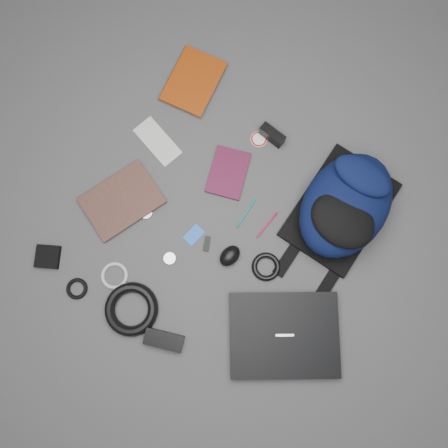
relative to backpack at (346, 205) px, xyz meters
The scene contains 22 objects.
ground 0.47m from the backpack, 143.72° to the right, with size 4.00×4.00×0.00m, color #4F4F51.
backpack is the anchor object (origin of this frame).
laptop 0.54m from the backpack, 86.79° to the right, with size 0.40×0.31×0.04m, color black.
textbook_red 0.89m from the backpack, 168.13° to the left, with size 0.20×0.26×0.03m, color #862D07.
comic_book 0.93m from the backpack, 158.72° to the right, with size 0.21×0.29×0.02m, color #9A450B.
envelope 0.79m from the backpack, behind, with size 0.21×0.09×0.00m, color silver.
dvd_case 0.47m from the backpack, behind, with size 0.14×0.20×0.02m, color #400C23.
compact_camera 0.41m from the backpack, 160.07° to the left, with size 0.11×0.04×0.06m, color black.
sticker_disc 0.44m from the backpack, 165.71° to the left, with size 0.07×0.07×0.00m, color white.
pen_teal 0.38m from the backpack, 149.31° to the right, with size 0.01×0.01×0.14m, color #0C7373.
pen_red 0.31m from the backpack, 139.17° to the right, with size 0.01×0.01×0.13m, color #AD0D2E.
id_badge 0.59m from the backpack, 141.26° to the right, with size 0.05×0.08×0.00m, color blue.
usb_black 0.55m from the backpack, 136.66° to the right, with size 0.02×0.06×0.01m, color black.
mouse 0.48m from the backpack, 128.13° to the right, with size 0.07×0.09×0.05m, color black.
headphone_left 0.77m from the backpack, 150.20° to the right, with size 0.05×0.05×0.01m, color silver.
headphone_right 0.70m from the backpack, 135.00° to the right, with size 0.05×0.05×0.01m, color silver.
cable_coil 0.38m from the backpack, 113.68° to the right, with size 0.11×0.11×0.02m, color black.
power_brick 0.85m from the backpack, 114.84° to the right, with size 0.15×0.06×0.04m, color black.
power_cord_coil 0.90m from the backpack, 125.51° to the right, with size 0.20×0.20×0.04m, color black.
pouch 1.16m from the backpack, 141.77° to the right, with size 0.09×0.09×0.02m, color black.
earbud_coil 1.07m from the backpack, 134.23° to the right, with size 0.08×0.08×0.02m, color black.
white_cable_coil 0.92m from the backpack, 134.65° to the right, with size 0.10×0.10×0.01m, color beige.
Camera 1 is at (0.13, -0.24, 1.70)m, focal length 35.00 mm.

